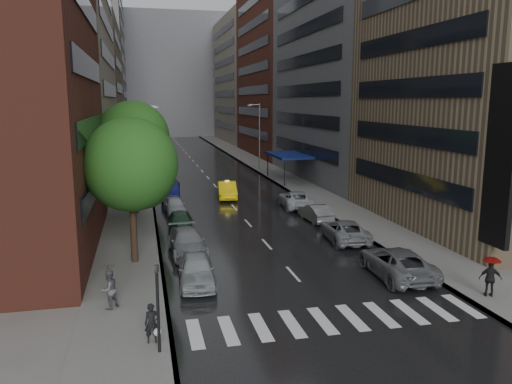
{
  "coord_description": "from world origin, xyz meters",
  "views": [
    {
      "loc": [
        -7.96,
        -21.33,
        9.54
      ],
      "look_at": [
        0.0,
        13.22,
        3.0
      ],
      "focal_mm": 35.0,
      "sensor_mm": 36.0,
      "label": 1
    }
  ],
  "objects": [
    {
      "name": "street_lamp_right",
      "position": [
        7.72,
        45.0,
        4.89
      ],
      "size": [
        1.74,
        0.22,
        9.0
      ],
      "color": "gray",
      "rests_on": "sidewalk_right"
    },
    {
      "name": "awning",
      "position": [
        8.98,
        35.0,
        3.13
      ],
      "size": [
        4.0,
        8.0,
        3.12
      ],
      "color": "navy",
      "rests_on": "sidewalk_right"
    },
    {
      "name": "tree_near",
      "position": [
        -8.6,
        7.82,
        5.9
      ],
      "size": [
        5.41,
        5.41,
        8.63
      ],
      "color": "#382619",
      "rests_on": "ground"
    },
    {
      "name": "ped_black_umbrella",
      "position": [
        -9.66,
        1.1,
        1.38
      ],
      "size": [
        1.13,
        1.12,
        2.09
      ],
      "color": "#4F4E53",
      "rests_on": "sidewalk_left"
    },
    {
      "name": "sidewalk_left",
      "position": [
        -9.0,
        50.0,
        0.07
      ],
      "size": [
        4.0,
        140.0,
        0.15
      ],
      "primitive_type": "cube",
      "color": "gray",
      "rests_on": "ground"
    },
    {
      "name": "buildings_right",
      "position": [
        15.0,
        56.7,
        15.03
      ],
      "size": [
        8.05,
        109.1,
        36.0
      ],
      "color": "#937A5B",
      "rests_on": "ground"
    },
    {
      "name": "tree_far",
      "position": [
        -8.6,
        31.88,
        6.07
      ],
      "size": [
        5.57,
        5.57,
        8.87
      ],
      "color": "#382619",
      "rests_on": "ground"
    },
    {
      "name": "ped_bag_walker",
      "position": [
        -7.82,
        -2.65,
        0.92
      ],
      "size": [
        0.66,
        0.46,
        1.59
      ],
      "color": "black",
      "rests_on": "sidewalk_left"
    },
    {
      "name": "ground",
      "position": [
        0.0,
        0.0,
        0.0
      ],
      "size": [
        220.0,
        220.0,
        0.0
      ],
      "primitive_type": "plane",
      "color": "gray",
      "rests_on": "ground"
    },
    {
      "name": "ped_red_umbrella",
      "position": [
        8.26,
        -1.52,
        1.32
      ],
      "size": [
        1.12,
        0.84,
        2.01
      ],
      "color": "black",
      "rests_on": "sidewalk_right"
    },
    {
      "name": "crosswalk",
      "position": [
        0.2,
        -2.0,
        0.01
      ],
      "size": [
        13.15,
        2.8,
        0.01
      ],
      "color": "silver",
      "rests_on": "ground"
    },
    {
      "name": "sidewalk_right",
      "position": [
        9.0,
        50.0,
        0.07
      ],
      "size": [
        4.0,
        140.0,
        0.15
      ],
      "primitive_type": "cube",
      "color": "gray",
      "rests_on": "ground"
    },
    {
      "name": "building_far",
      "position": [
        0.0,
        118.0,
        16.0
      ],
      "size": [
        40.0,
        14.0,
        32.0
      ],
      "primitive_type": "cube",
      "color": "slate",
      "rests_on": "ground"
    },
    {
      "name": "parked_cars_right",
      "position": [
        5.4,
        11.02,
        0.76
      ],
      "size": [
        3.06,
        24.13,
        1.61
      ],
      "color": "slate",
      "rests_on": "ground"
    },
    {
      "name": "tree_mid",
      "position": [
        -8.6,
        20.95,
        6.52
      ],
      "size": [
        5.97,
        5.97,
        9.52
      ],
      "color": "#382619",
      "rests_on": "ground"
    },
    {
      "name": "traffic_light",
      "position": [
        -7.6,
        -3.47,
        2.23
      ],
      "size": [
        0.18,
        0.15,
        3.45
      ],
      "color": "black",
      "rests_on": "sidewalk_left"
    },
    {
      "name": "taxi",
      "position": [
        0.11,
        26.38,
        0.82
      ],
      "size": [
        2.28,
        5.13,
        1.64
      ],
      "primitive_type": "imported",
      "rotation": [
        0.0,
        0.0,
        -0.11
      ],
      "color": "yellow",
      "rests_on": "ground"
    },
    {
      "name": "buildings_left",
      "position": [
        -15.0,
        58.79,
        15.99
      ],
      "size": [
        8.0,
        108.0,
        38.0
      ],
      "color": "maroon",
      "rests_on": "ground"
    },
    {
      "name": "road",
      "position": [
        0.0,
        50.0,
        0.01
      ],
      "size": [
        14.0,
        140.0,
        0.01
      ],
      "primitive_type": "cube",
      "color": "black",
      "rests_on": "ground"
    },
    {
      "name": "parked_cars_left",
      "position": [
        -5.4,
        20.83,
        0.75
      ],
      "size": [
        2.73,
        41.42,
        1.59
      ],
      "color": "#999FA2",
      "rests_on": "ground"
    },
    {
      "name": "street_lamp_left",
      "position": [
        -7.72,
        30.0,
        4.89
      ],
      "size": [
        1.74,
        0.22,
        9.0
      ],
      "color": "gray",
      "rests_on": "sidewalk_left"
    }
  ]
}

